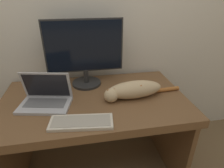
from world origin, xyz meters
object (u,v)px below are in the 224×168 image
at_px(external_keyboard, 81,122).
at_px(cat, 133,90).
at_px(monitor, 85,52).
at_px(laptop, 46,99).

relative_size(external_keyboard, cat, 0.64).
bearing_deg(cat, monitor, 135.54).
bearing_deg(external_keyboard, laptop, 139.42).
distance_m(monitor, laptop, 0.46).
bearing_deg(laptop, external_keyboard, -35.64).
distance_m(external_keyboard, cat, 0.46).
distance_m(monitor, cat, 0.48).
distance_m(monitor, external_keyboard, 0.59).
xyz_separation_m(monitor, laptop, (-0.29, -0.27, -0.23)).
bearing_deg(laptop, monitor, 54.04).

